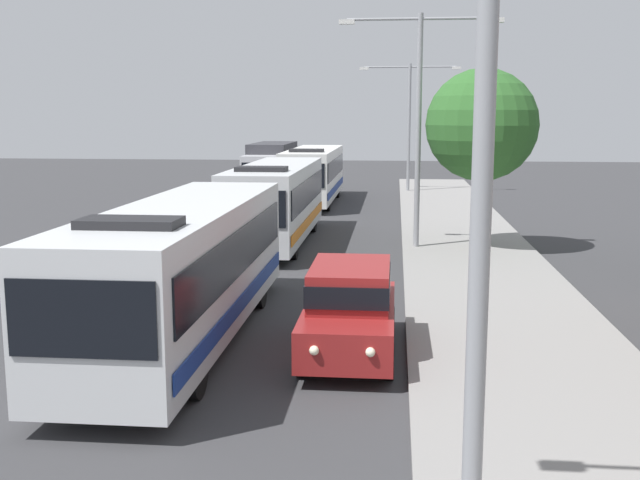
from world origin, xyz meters
TOP-DOWN VIEW (x-y plane):
  - bus_lead at (-1.30, 13.51)m, footprint 2.58×11.09m
  - bus_second_in_line at (-1.30, 26.54)m, footprint 2.58×10.67m
  - bus_middle at (-1.30, 40.06)m, footprint 2.58×11.22m
  - white_suv at (2.40, 12.90)m, footprint 1.86×4.60m
  - box_truck_oncoming at (-4.60, 45.44)m, footprint 2.35×8.33m
  - streetlamp_near at (4.10, 4.63)m, footprint 6.21×0.28m
  - streetlamp_mid at (4.10, 25.48)m, footprint 5.79×0.28m
  - streetlamp_far at (4.10, 46.32)m, footprint 6.29×0.28m
  - roadside_tree at (6.37, 25.57)m, footprint 4.04×4.04m

SIDE VIEW (x-z plane):
  - white_suv at x=2.40m, z-range 0.08..1.98m
  - bus_second_in_line at x=-1.30m, z-range 0.08..3.29m
  - bus_lead at x=-1.30m, z-range 0.09..3.30m
  - bus_middle at x=-1.30m, z-range 0.09..3.30m
  - box_truck_oncoming at x=-4.60m, z-range 0.14..3.29m
  - roadside_tree at x=6.37m, z-range 1.36..7.84m
  - streetlamp_far at x=4.10m, z-range 1.09..9.03m
  - streetlamp_mid at x=4.10m, z-range 1.08..9.45m
  - streetlamp_near at x=4.10m, z-range 1.12..9.89m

